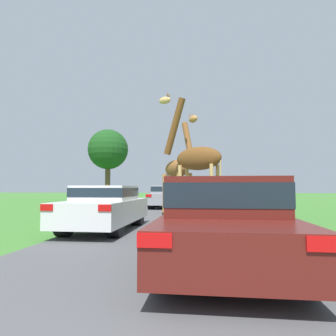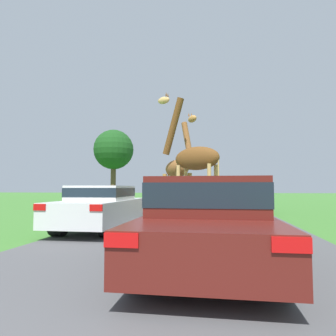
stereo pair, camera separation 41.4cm
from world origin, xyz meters
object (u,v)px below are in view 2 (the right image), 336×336
Objects in this scene: giraffe_near_road at (178,171)px; tree_centre_back at (114,150)px; car_queue_right at (214,195)px; car_rear_follower at (102,206)px; giraffe_companion at (193,157)px; car_verge_right at (236,197)px; car_far_ahead at (169,196)px; car_queue_left at (180,194)px; car_lead_maroon at (208,219)px.

tree_centre_back reaches higher than giraffe_near_road.
car_rear_follower is (-3.35, -14.59, -0.04)m from car_queue_right.
giraffe_companion reaches higher than car_rear_follower.
giraffe_companion is at bearing -63.13° from tree_centre_back.
giraffe_companion reaches higher than car_verge_right.
car_far_ahead is 0.92× the size of car_rear_follower.
tree_centre_back reaches higher than car_queue_right.
tree_centre_back is at bearing 122.27° from car_far_ahead.
giraffe_near_road is at bearing -62.71° from tree_centre_back.
tree_centre_back is at bearing 156.03° from car_queue_left.
car_far_ahead is at bearing 40.57° from giraffe_companion.
giraffe_companion is 5.51m from car_verge_right.
car_queue_right is (1.61, 9.74, -1.28)m from giraffe_near_road.
car_verge_right is (4.39, -12.00, 0.09)m from car_queue_left.
car_far_ahead is 16.18m from tree_centre_back.
car_queue_left is at bearing 32.94° from giraffe_companion.
car_verge_right reaches higher than car_rear_follower.
giraffe_near_road is at bearing -99.37° from car_queue_right.
tree_centre_back is at bearing 142.02° from car_queue_right.
car_queue_left is 1.01× the size of car_far_ahead.
giraffe_near_road is at bearing -76.91° from car_far_ahead.
car_queue_right is (0.08, 18.24, 0.00)m from car_lead_maroon.
car_queue_right is 5.25m from car_far_ahead.
car_lead_maroon is at bearing -48.13° from car_rear_follower.
car_queue_left is (-2.43, 16.87, -1.75)m from giraffe_companion.
giraffe_near_road is 1.14× the size of car_queue_left.
car_verge_right is 0.51× the size of tree_centre_back.
car_queue_right is 1.21× the size of car_far_ahead.
car_queue_right is 14.97m from car_rear_follower.
giraffe_companion is 0.67× the size of tree_centre_back.
car_queue_left is 9.89m from tree_centre_back.
car_queue_right is at bearing 20.95° from giraffe_companion.
giraffe_near_road reaches higher than car_rear_follower.
car_lead_maroon is at bearing -78.69° from car_far_ahead.
tree_centre_back is (-7.90, 3.51, 4.81)m from car_queue_left.
car_queue_left is at bearing 89.58° from car_rear_follower.
giraffe_companion is at bearing -74.18° from car_far_ahead.
car_lead_maroon is 18.24m from car_queue_right.
tree_centre_back reaches higher than car_rear_follower.
tree_centre_back reaches higher than car_queue_left.
car_verge_right is at bearing -51.61° from tree_centre_back.
car_verge_right is at bearing 59.68° from car_rear_follower.
tree_centre_back is (-12.28, 15.51, 4.72)m from car_verge_right.
car_rear_follower is (-3.27, 3.65, -0.03)m from car_lead_maroon.
car_queue_right is 6.94m from car_verge_right.
car_verge_right reaches higher than car_queue_right.
car_far_ahead is 10.19m from car_rear_follower.
giraffe_near_road reaches higher than car_verge_right.
giraffe_near_road is 5.32m from car_rear_follower.
car_lead_maroon is at bearing -90.26° from car_queue_right.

